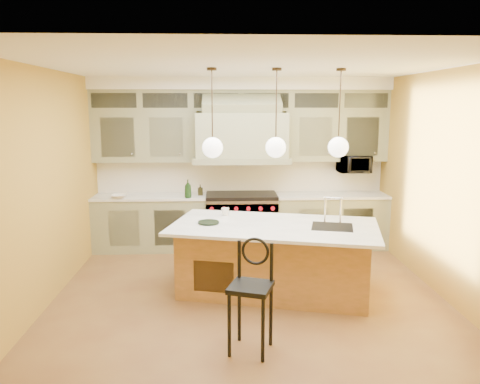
{
  "coord_description": "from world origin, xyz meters",
  "views": [
    {
      "loc": [
        -0.35,
        -5.68,
        2.44
      ],
      "look_at": [
        -0.08,
        0.7,
        1.26
      ],
      "focal_mm": 35.0,
      "sensor_mm": 36.0,
      "label": 1
    }
  ],
  "objects_px": {
    "counter_stool": "(252,289)",
    "microwave": "(354,164)",
    "kitchen_island": "(275,257)",
    "range": "(241,221)"
  },
  "relations": [
    {
      "from": "counter_stool",
      "to": "microwave",
      "type": "distance_m",
      "value": 4.15
    },
    {
      "from": "kitchen_island",
      "to": "microwave",
      "type": "xyz_separation_m",
      "value": [
        1.6,
        2.04,
        0.98
      ]
    },
    {
      "from": "range",
      "to": "kitchen_island",
      "type": "xyz_separation_m",
      "value": [
        0.35,
        -1.93,
        -0.02
      ]
    },
    {
      "from": "kitchen_island",
      "to": "range",
      "type": "bearing_deg",
      "value": 114.3
    },
    {
      "from": "kitchen_island",
      "to": "counter_stool",
      "type": "xyz_separation_m",
      "value": [
        -0.41,
        -1.51,
        0.18
      ]
    },
    {
      "from": "range",
      "to": "kitchen_island",
      "type": "relative_size",
      "value": 0.41
    },
    {
      "from": "microwave",
      "to": "kitchen_island",
      "type": "bearing_deg",
      "value": -128.08
    },
    {
      "from": "range",
      "to": "counter_stool",
      "type": "distance_m",
      "value": 3.45
    },
    {
      "from": "range",
      "to": "microwave",
      "type": "distance_m",
      "value": 2.18
    },
    {
      "from": "range",
      "to": "microwave",
      "type": "bearing_deg",
      "value": 3.12
    }
  ]
}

